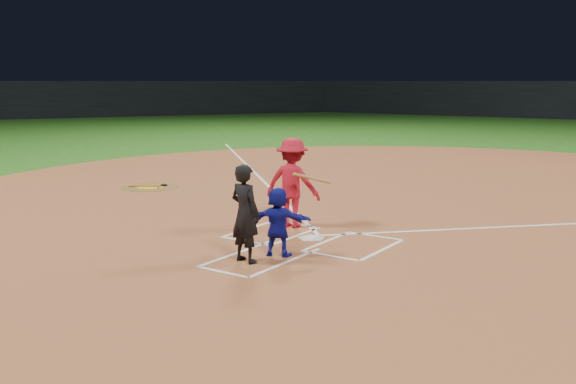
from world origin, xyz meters
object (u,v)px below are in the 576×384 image
Objects in this scene: catcher at (278,222)px; on_deck_circle at (150,187)px; umpire at (245,213)px; batter_at_plate at (292,183)px; home_plate at (311,238)px.

on_deck_circle is at bearing -45.73° from catcher.
batter_at_plate is at bearing -64.18° from umpire.
umpire reaches higher than catcher.
catcher reaches higher than home_plate.
umpire is at bearing -33.08° from on_deck_circle.
on_deck_circle is 6.85m from batter_at_plate.
catcher is at bearing -102.26° from umpire.
home_plate is 0.47× the size of catcher.
batter_at_plate reaches higher than umpire.
on_deck_circle is (-7.42, 2.70, -0.00)m from home_plate.
batter_at_plate reaches higher than catcher.
on_deck_circle is 8.81m from umpire.
on_deck_circle is at bearing 162.92° from batter_at_plate.
home_plate is at bearing -83.31° from umpire.
catcher is (0.18, -1.43, 0.63)m from home_plate.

